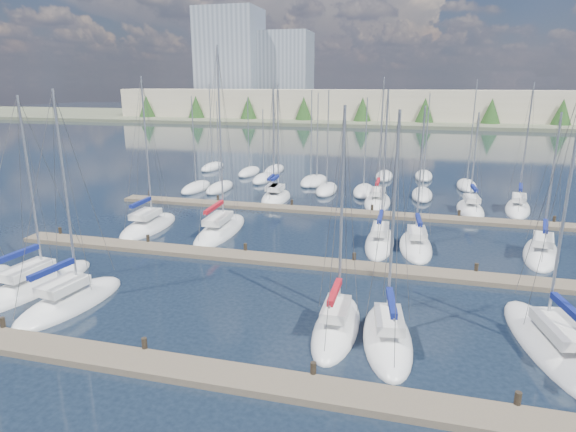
% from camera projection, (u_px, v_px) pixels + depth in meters
% --- Properties ---
extents(ground, '(400.00, 400.00, 0.00)m').
position_uv_depth(ground, '(363.00, 164.00, 74.70)').
color(ground, '#192332').
rests_on(ground, ground).
extents(dock_near, '(44.00, 1.93, 1.10)m').
position_uv_depth(dock_near, '(218.00, 375.00, 20.61)').
color(dock_near, '#6B5E4C').
rests_on(dock_near, ground).
extents(dock_mid, '(44.00, 1.93, 1.10)m').
position_uv_depth(dock_mid, '(295.00, 261.00, 33.66)').
color(dock_mid, '#6B5E4C').
rests_on(dock_mid, ground).
extents(dock_far, '(44.00, 1.93, 1.10)m').
position_uv_depth(dock_far, '(329.00, 211.00, 46.71)').
color(dock_far, '#6B5E4C').
rests_on(dock_far, ground).
extents(sailboat_r, '(3.71, 8.16, 13.01)m').
position_uv_depth(sailboat_r, '(518.00, 208.00, 47.67)').
color(sailboat_r, white).
rests_on(sailboat_r, ground).
extents(sailboat_h, '(3.27, 8.11, 13.50)m').
position_uv_depth(sailboat_h, '(149.00, 226.00, 41.87)').
color(sailboat_h, white).
rests_on(sailboat_h, ground).
extents(sailboat_n, '(2.54, 6.92, 12.52)m').
position_uv_depth(sailboat_n, '(273.00, 197.00, 52.37)').
color(sailboat_n, white).
rests_on(sailboat_n, ground).
extents(sailboat_p, '(2.75, 7.98, 13.52)m').
position_uv_depth(sailboat_p, '(377.00, 202.00, 50.36)').
color(sailboat_p, white).
rests_on(sailboat_p, ground).
extents(sailboat_m, '(4.06, 8.10, 11.02)m').
position_uv_depth(sailboat_m, '(541.00, 253.00, 35.18)').
color(sailboat_m, white).
rests_on(sailboat_m, ground).
extents(sailboat_d, '(2.26, 7.18, 11.99)m').
position_uv_depth(sailboat_d, '(336.00, 326.00, 24.62)').
color(sailboat_d, white).
rests_on(sailboat_d, ground).
extents(sailboat_i, '(3.14, 9.93, 15.79)m').
position_uv_depth(sailboat_i, '(220.00, 230.00, 40.62)').
color(sailboat_i, white).
rests_on(sailboat_i, ground).
extents(sailboat_c, '(3.79, 7.84, 12.69)m').
position_uv_depth(sailboat_c, '(71.00, 302.00, 27.39)').
color(sailboat_c, white).
rests_on(sailboat_c, ground).
extents(sailboat_q, '(2.79, 6.97, 10.27)m').
position_uv_depth(sailboat_q, '(470.00, 209.00, 47.30)').
color(sailboat_q, white).
rests_on(sailboat_q, ground).
extents(sailboat_e, '(3.29, 7.55, 11.85)m').
position_uv_depth(sailboat_e, '(387.00, 338.00, 23.54)').
color(sailboat_e, white).
rests_on(sailboat_e, ground).
extents(sailboat_l, '(2.93, 7.50, 11.38)m').
position_uv_depth(sailboat_l, '(416.00, 246.00, 36.77)').
color(sailboat_l, white).
rests_on(sailboat_l, ground).
extents(sailboat_f, '(4.53, 10.04, 13.70)m').
position_uv_depth(sailboat_f, '(552.00, 346.00, 22.83)').
color(sailboat_f, white).
rests_on(sailboat_f, ground).
extents(sailboat_o, '(2.67, 6.84, 12.90)m').
position_uv_depth(sailboat_o, '(277.00, 198.00, 52.00)').
color(sailboat_o, white).
rests_on(sailboat_o, ground).
extents(sailboat_b, '(3.58, 9.16, 12.31)m').
position_uv_depth(sailboat_b, '(35.00, 285.00, 29.64)').
color(sailboat_b, white).
rests_on(sailboat_b, ground).
extents(sailboat_k, '(2.25, 8.13, 12.48)m').
position_uv_depth(sailboat_k, '(380.00, 242.00, 37.69)').
color(sailboat_k, white).
rests_on(sailboat_k, ground).
extents(distant_boats, '(36.93, 20.75, 13.30)m').
position_uv_depth(distant_boats, '(314.00, 181.00, 60.54)').
color(distant_boats, '#9EA0A5').
rests_on(distant_boats, ground).
extents(shoreline, '(400.00, 60.00, 38.00)m').
position_uv_depth(shoreline, '(352.00, 97.00, 159.61)').
color(shoreline, '#666B51').
rests_on(shoreline, ground).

